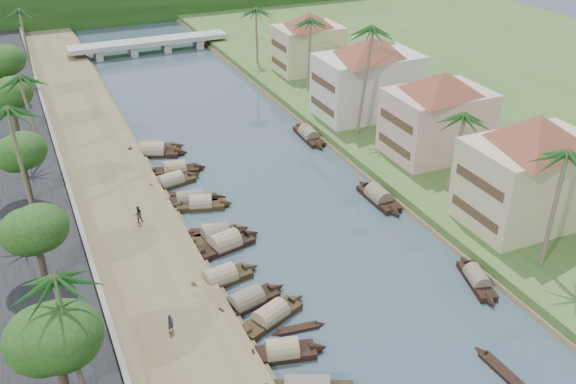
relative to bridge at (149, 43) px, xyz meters
name	(u,v)px	position (x,y,z in m)	size (l,w,h in m)	color
ground	(337,264)	(0.00, -72.00, -1.72)	(220.00, 220.00, 0.00)	#34444E
left_bank	(114,196)	(-16.00, -52.00, -1.32)	(10.00, 180.00, 0.80)	brown
right_bank	(398,140)	(19.00, -52.00, -1.12)	(16.00, 180.00, 1.20)	#365321
road	(28,210)	(-24.50, -52.00, -1.02)	(8.00, 180.00, 1.40)	black
retaining_wall	(71,196)	(-20.20, -52.00, -0.37)	(0.40, 180.00, 1.10)	slate
treeline	(117,0)	(0.00, 28.00, 2.28)	(120.00, 14.00, 8.00)	black
bridge	(149,43)	(0.00, 0.00, 0.00)	(28.00, 4.00, 2.40)	gray
building_near	(532,170)	(18.99, -74.00, 4.66)	(14.85, 14.85, 10.20)	tan
building_mid	(438,113)	(19.99, -58.00, 4.41)	(14.11, 14.11, 9.70)	#D79F98
building_far	(368,76)	(18.99, -44.00, 4.66)	(15.59, 15.59, 10.20)	beige
building_distant	(308,41)	(19.99, -24.00, 4.16)	(12.62, 12.62, 9.20)	tan
sampan_1	(282,352)	(-9.18, -80.75, -1.31)	(7.10, 3.14, 2.08)	black
sampan_2	(271,317)	(-8.43, -76.75, -1.31)	(7.86, 4.57, 2.10)	black
sampan_3	(246,302)	(-9.50, -74.25, -1.31)	(7.98, 3.50, 2.12)	black
sampan_4	(220,279)	(-10.45, -70.39, -1.31)	(7.96, 2.95, 2.22)	black
sampan_5	(225,244)	(-8.32, -65.50, -1.30)	(7.95, 3.50, 2.44)	black
sampan_6	(216,236)	(-8.66, -63.77, -1.31)	(7.31, 2.33, 2.16)	black
sampan_7	(214,233)	(-8.63, -63.24, -1.32)	(6.73, 3.69, 1.84)	black
sampan_8	(201,204)	(-8.16, -57.41, -1.31)	(6.92, 3.50, 2.11)	black
sampan_9	(190,200)	(-8.91, -56.09, -1.31)	(8.05, 2.99, 2.03)	black
sampan_10	(171,182)	(-9.67, -51.35, -1.31)	(7.71, 3.21, 2.10)	black
sampan_11	(175,170)	(-8.46, -48.52, -1.31)	(7.52, 2.78, 2.13)	black
sampan_12	(151,148)	(-9.57, -41.62, -1.31)	(8.43, 2.65, 2.00)	black
sampan_13	(153,152)	(-9.60, -42.75, -1.30)	(8.65, 5.27, 2.36)	black
sampan_14	(477,280)	(9.47, -79.36, -1.32)	(3.32, 7.57, 1.86)	black
sampan_15	(379,197)	(9.32, -63.55, -1.31)	(2.02, 8.49, 2.26)	black
sampan_16	(309,135)	(9.66, -45.89, -1.31)	(2.10, 8.94, 2.17)	black
canoe_0	(505,374)	(4.44, -88.89, -1.62)	(1.13, 6.53, 0.86)	black
canoe_1	(298,329)	(-6.89, -78.60, -1.62)	(4.52, 1.22, 0.72)	black
canoe_2	(168,195)	(-10.63, -53.46, -1.62)	(6.02, 3.42, 0.90)	black
palm_0	(566,156)	(15.00, -80.75, 9.82)	(3.20, 3.20, 12.15)	brown
palm_1	(458,118)	(16.00, -66.34, 7.55)	(3.20, 3.20, 9.79)	brown
palm_2	(365,31)	(15.00, -49.30, 12.18)	(3.20, 3.20, 14.60)	brown
palm_3	(309,21)	(16.00, -32.43, 9.49)	(3.20, 3.20, 11.82)	brown
palm_4	(60,280)	(-23.00, -79.75, 8.58)	(3.20, 3.20, 10.66)	brown
palm_5	(11,112)	(-24.00, -56.00, 10.83)	(3.20, 3.20, 13.00)	brown
palm_6	(26,78)	(-22.00, -41.57, 9.17)	(3.20, 3.20, 11.27)	brown
palm_7	(256,10)	(14.00, -17.18, 8.08)	(3.20, 3.20, 10.35)	brown
palm_8	(20,12)	(-20.50, -11.30, 9.79)	(3.20, 3.20, 11.92)	brown
tree_1	(54,338)	(-24.00, -79.83, 4.57)	(5.13, 5.13, 7.08)	#4D3C2C
tree_2	(35,230)	(-24.00, -66.02, 4.47)	(4.58, 4.58, 6.77)	#4D3C2C
tree_3	(21,153)	(-24.00, -51.04, 4.84)	(4.41, 4.41, 7.07)	#4D3C2C
tree_4	(10,95)	(-24.00, -33.22, 4.87)	(4.69, 4.69, 7.21)	#4D3C2C
tree_5	(4,62)	(-24.00, -20.36, 5.28)	(5.01, 5.01, 7.76)	#4D3C2C
tree_6	(385,60)	(24.00, -40.01, 5.16)	(5.04, 5.04, 7.85)	#4D3C2C
person_near	(171,323)	(-16.04, -75.71, -0.16)	(0.56, 0.37, 1.53)	#2D2B34
person_far	(138,214)	(-14.81, -59.00, -0.04)	(0.86, 0.67, 1.77)	#393428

